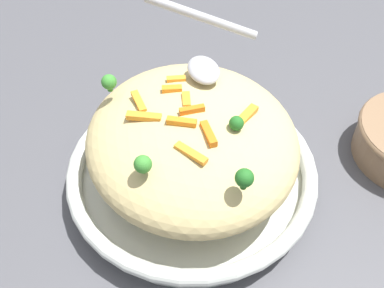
{
  "coord_description": "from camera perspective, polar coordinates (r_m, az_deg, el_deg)",
  "views": [
    {
      "loc": [
        0.37,
        -0.12,
        0.52
      ],
      "look_at": [
        0.0,
        0.0,
        0.08
      ],
      "focal_mm": 42.81,
      "sensor_mm": 36.0,
      "label": 1
    }
  ],
  "objects": [
    {
      "name": "carrot_piece_7",
      "position": [
        0.54,
        0.33,
        4.54
      ],
      "size": [
        0.01,
        0.03,
        0.01
      ],
      "primitive_type": "cube",
      "rotation": [
        0.0,
        0.0,
        1.53
      ],
      "color": "orange",
      "rests_on": "pasta_mound"
    },
    {
      "name": "carrot_piece_9",
      "position": [
        0.56,
        -0.67,
        5.55
      ],
      "size": [
        0.03,
        0.02,
        0.01
      ],
      "primitive_type": "cube",
      "rotation": [
        0.0,
        0.0,
        6.05
      ],
      "color": "orange",
      "rests_on": "pasta_mound"
    },
    {
      "name": "carrot_piece_8",
      "position": [
        0.55,
        6.87,
        3.62
      ],
      "size": [
        0.03,
        0.03,
        0.01
      ],
      "primitive_type": "cube",
      "rotation": [
        0.0,
        0.0,
        5.33
      ],
      "color": "orange",
      "rests_on": "pasta_mound"
    },
    {
      "name": "broccoli_floret_2",
      "position": [
        0.52,
        5.56,
        2.57
      ],
      "size": [
        0.02,
        0.02,
        0.02
      ],
      "color": "#205B1C",
      "rests_on": "pasta_mound"
    },
    {
      "name": "broccoli_floret_1",
      "position": [
        0.58,
        -10.3,
        7.58
      ],
      "size": [
        0.02,
        0.02,
        0.02
      ],
      "color": "#377928",
      "rests_on": "pasta_mound"
    },
    {
      "name": "broccoli_floret_0",
      "position": [
        0.48,
        -6.14,
        -2.54
      ],
      "size": [
        0.02,
        0.02,
        0.02
      ],
      "color": "#377928",
      "rests_on": "pasta_mound"
    },
    {
      "name": "carrot_piece_4",
      "position": [
        0.52,
        2.07,
        1.29
      ],
      "size": [
        0.04,
        0.01,
        0.01
      ],
      "primitive_type": "cube",
      "rotation": [
        0.0,
        0.0,
        0.01
      ],
      "color": "orange",
      "rests_on": "pasta_mound"
    },
    {
      "name": "serving_spoon",
      "position": [
        0.6,
        1.39,
        11.62
      ],
      "size": [
        0.13,
        0.15,
        0.07
      ],
      "color": "#B7B7BC",
      "rests_on": "pasta_mound"
    },
    {
      "name": "ground_plane",
      "position": [
        0.65,
        0.0,
        -5.05
      ],
      "size": [
        2.4,
        2.4,
        0.0
      ],
      "primitive_type": "plane",
      "color": "#4C4C51"
    },
    {
      "name": "serving_bowl",
      "position": [
        0.63,
        0.0,
        -3.67
      ],
      "size": [
        0.34,
        0.34,
        0.05
      ],
      "color": "silver",
      "rests_on": "ground_plane"
    },
    {
      "name": "carrot_piece_6",
      "position": [
        0.57,
        -2.52,
        6.84
      ],
      "size": [
        0.01,
        0.03,
        0.01
      ],
      "primitive_type": "cube",
      "rotation": [
        0.0,
        0.0,
        1.34
      ],
      "color": "orange",
      "rests_on": "pasta_mound"
    },
    {
      "name": "carrot_piece_3",
      "position": [
        0.59,
        -1.91,
        8.06
      ],
      "size": [
        0.01,
        0.03,
        0.01
      ],
      "primitive_type": "cube",
      "rotation": [
        0.0,
        0.0,
        4.5
      ],
      "color": "orange",
      "rests_on": "pasta_mound"
    },
    {
      "name": "carrot_piece_2",
      "position": [
        0.5,
        -0.14,
        -1.14
      ],
      "size": [
        0.04,
        0.03,
        0.01
      ],
      "primitive_type": "cube",
      "rotation": [
        0.0,
        0.0,
        3.73
      ],
      "color": "orange",
      "rests_on": "pasta_mound"
    },
    {
      "name": "pasta_mound",
      "position": [
        0.58,
        0.0,
        0.47
      ],
      "size": [
        0.28,
        0.27,
        0.1
      ],
      "primitive_type": "ellipsoid",
      "color": "#D1BA7A",
      "rests_on": "serving_bowl"
    },
    {
      "name": "carrot_piece_5",
      "position": [
        0.54,
        -6.02,
        3.42
      ],
      "size": [
        0.03,
        0.04,
        0.01
      ],
      "primitive_type": "cube",
      "rotation": [
        0.0,
        0.0,
        4.28
      ],
      "color": "orange",
      "rests_on": "pasta_mound"
    },
    {
      "name": "carrot_piece_0",
      "position": [
        0.56,
        -6.66,
        5.26
      ],
      "size": [
        0.04,
        0.01,
        0.01
      ],
      "primitive_type": "cube",
      "rotation": [
        0.0,
        0.0,
        3.22
      ],
      "color": "orange",
      "rests_on": "pasta_mound"
    },
    {
      "name": "broccoli_floret_3",
      "position": [
        0.47,
        6.54,
        -4.26
      ],
      "size": [
        0.02,
        0.02,
        0.03
      ],
      "color": "#205B1C",
      "rests_on": "pasta_mound"
    },
    {
      "name": "carrot_piece_1",
      "position": [
        0.53,
        -1.31,
        2.77
      ],
      "size": [
        0.02,
        0.03,
        0.01
      ],
      "primitive_type": "cube",
      "rotation": [
        0.0,
        0.0,
        4.23
      ],
      "color": "orange",
      "rests_on": "pasta_mound"
    }
  ]
}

